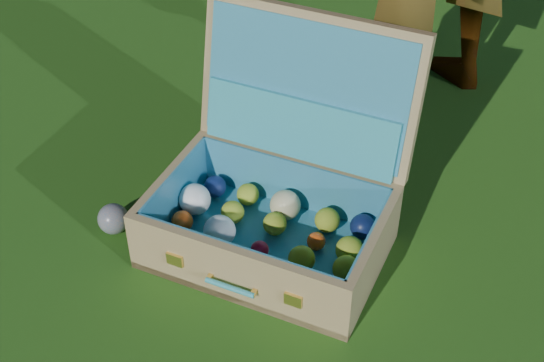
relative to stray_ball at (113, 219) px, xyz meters
The scene contains 3 objects.
ground 0.39m from the stray_ball, ahead, with size 60.00×60.00×0.00m, color #215114.
stray_ball is the anchor object (origin of this frame).
suitcase 0.44m from the stray_ball, ahead, with size 0.67×0.62×0.53m.
Camera 1 is at (0.23, -1.32, 1.34)m, focal length 50.00 mm.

